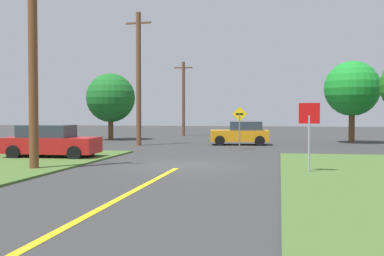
# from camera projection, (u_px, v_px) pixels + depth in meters

# --- Properties ---
(ground_plane) EXTENTS (120.00, 120.00, 0.00)m
(ground_plane) POSITION_uv_depth(u_px,v_px,m) (182.00, 166.00, 19.40)
(ground_plane) COLOR #343434
(lane_stripe_center) EXTENTS (0.20, 14.00, 0.01)m
(lane_stripe_center) POSITION_uv_depth(u_px,v_px,m) (115.00, 201.00, 11.54)
(lane_stripe_center) COLOR yellow
(lane_stripe_center) RESTS_ON ground
(stop_sign) EXTENTS (0.74, 0.18, 2.57)m
(stop_sign) POSITION_uv_depth(u_px,v_px,m) (309.00, 124.00, 16.73)
(stop_sign) COLOR #9EA0A8
(stop_sign) RESTS_ON ground
(car_approaching_junction) EXTENTS (4.14, 2.43, 1.62)m
(car_approaching_junction) POSITION_uv_depth(u_px,v_px,m) (241.00, 133.00, 32.18)
(car_approaching_junction) COLOR orange
(car_approaching_junction) RESTS_ON ground
(parked_car_near_building) EXTENTS (4.53, 2.20, 1.62)m
(parked_car_near_building) POSITION_uv_depth(u_px,v_px,m) (51.00, 142.00, 22.59)
(parked_car_near_building) COLOR red
(parked_car_near_building) RESTS_ON ground
(utility_pole_near) EXTENTS (1.80, 0.35, 8.79)m
(utility_pole_near) POSITION_uv_depth(u_px,v_px,m) (33.00, 54.00, 17.76)
(utility_pole_near) COLOR brown
(utility_pole_near) RESTS_ON ground
(utility_pole_mid) EXTENTS (1.80, 0.34, 9.01)m
(utility_pole_mid) POSITION_uv_depth(u_px,v_px,m) (139.00, 78.00, 31.43)
(utility_pole_mid) COLOR brown
(utility_pole_mid) RESTS_ON ground
(utility_pole_far) EXTENTS (1.80, 0.30, 7.19)m
(utility_pole_far) POSITION_uv_depth(u_px,v_px,m) (183.00, 98.00, 45.07)
(utility_pole_far) COLOR brown
(utility_pole_far) RESTS_ON ground
(direction_sign) EXTENTS (0.90, 0.13, 2.60)m
(direction_sign) POSITION_uv_depth(u_px,v_px,m) (240.00, 123.00, 27.78)
(direction_sign) COLOR slate
(direction_sign) RESTS_ON ground
(oak_tree_left) EXTENTS (4.00, 4.00, 5.46)m
(oak_tree_left) POSITION_uv_depth(u_px,v_px,m) (111.00, 98.00, 38.11)
(oak_tree_left) COLOR brown
(oak_tree_left) RESTS_ON ground
(pine_tree_center) EXTENTS (4.02, 4.02, 6.02)m
(pine_tree_center) POSITION_uv_depth(u_px,v_px,m) (352.00, 89.00, 33.93)
(pine_tree_center) COLOR brown
(pine_tree_center) RESTS_ON ground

